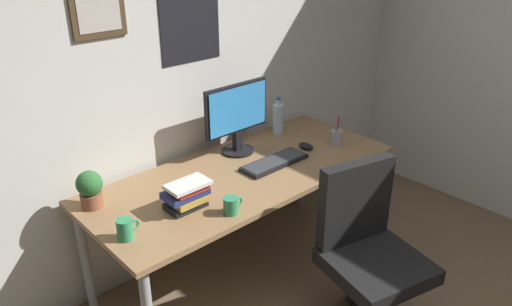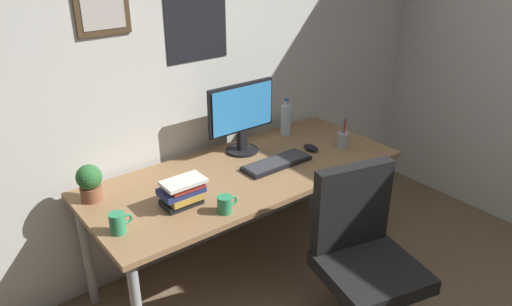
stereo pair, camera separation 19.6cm
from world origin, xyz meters
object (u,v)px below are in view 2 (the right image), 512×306
object	(u,v)px
coffee_mug_near	(118,223)
pen_cup	(343,139)
computer_mouse	(311,148)
coffee_mug_far	(225,204)
book_stack_left	(182,192)
keyboard	(277,163)
office_chair	(362,252)
monitor	(241,115)
potted_plant	(89,181)
water_bottle	(286,119)

from	to	relation	value
coffee_mug_near	pen_cup	size ratio (longest dim) A/B	0.55
computer_mouse	coffee_mug_far	size ratio (longest dim) A/B	0.98
pen_cup	book_stack_left	world-z (taller)	pen_cup
keyboard	book_stack_left	bearing A→B (deg)	-175.35
keyboard	computer_mouse	distance (m)	0.30
office_chair	monitor	distance (m)	1.08
potted_plant	pen_cup	size ratio (longest dim) A/B	0.98
office_chair	coffee_mug_far	xyz separation A→B (m)	(-0.50, 0.47, 0.24)
pen_cup	coffee_mug_far	bearing A→B (deg)	-169.92
office_chair	potted_plant	xyz separation A→B (m)	(-0.97, 0.99, 0.30)
coffee_mug_near	potted_plant	bearing A→B (deg)	87.98
monitor	keyboard	size ratio (longest dim) A/B	1.07
coffee_mug_near	book_stack_left	world-z (taller)	book_stack_left
water_bottle	coffee_mug_far	distance (m)	1.05
coffee_mug_near	keyboard	bearing A→B (deg)	4.92
coffee_mug_near	pen_cup	xyz separation A→B (m)	(1.51, 0.03, 0.00)
potted_plant	book_stack_left	size ratio (longest dim) A/B	0.89
coffee_mug_near	pen_cup	distance (m)	1.51
computer_mouse	coffee_mug_far	xyz separation A→B (m)	(-0.83, -0.27, 0.03)
pen_cup	keyboard	bearing A→B (deg)	173.14
coffee_mug_near	book_stack_left	bearing A→B (deg)	5.41
pen_cup	coffee_mug_near	bearing A→B (deg)	-178.94
keyboard	potted_plant	world-z (taller)	potted_plant
office_chair	coffee_mug_far	distance (m)	0.72
potted_plant	book_stack_left	distance (m)	0.48
coffee_mug_far	coffee_mug_near	bearing A→B (deg)	162.37
office_chair	potted_plant	world-z (taller)	office_chair
pen_cup	book_stack_left	xyz separation A→B (m)	(-1.16, 0.01, 0.02)
book_stack_left	coffee_mug_far	bearing A→B (deg)	-55.62
office_chair	coffee_mug_near	distance (m)	1.19
water_bottle	potted_plant	world-z (taller)	water_bottle
keyboard	computer_mouse	bearing A→B (deg)	4.59
keyboard	pen_cup	distance (m)	0.50
water_bottle	book_stack_left	bearing A→B (deg)	-159.46
pen_cup	book_stack_left	distance (m)	1.16
keyboard	water_bottle	world-z (taller)	water_bottle
office_chair	book_stack_left	distance (m)	0.95
water_bottle	book_stack_left	xyz separation A→B (m)	(-1.01, -0.38, -0.03)
monitor	coffee_mug_near	xyz separation A→B (m)	(-0.97, -0.37, -0.19)
book_stack_left	potted_plant	bearing A→B (deg)	136.23
pen_cup	potted_plant	bearing A→B (deg)	167.38
keyboard	coffee_mug_far	xyz separation A→B (m)	(-0.53, -0.24, 0.03)
potted_plant	keyboard	bearing A→B (deg)	-15.37
keyboard	book_stack_left	size ratio (longest dim) A/B	1.96
potted_plant	book_stack_left	bearing A→B (deg)	-43.77
office_chair	water_bottle	bearing A→B (deg)	69.74
computer_mouse	monitor	bearing A→B (deg)	143.31
keyboard	potted_plant	distance (m)	1.05
keyboard	pen_cup	world-z (taller)	pen_cup
keyboard	coffee_mug_near	distance (m)	1.02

